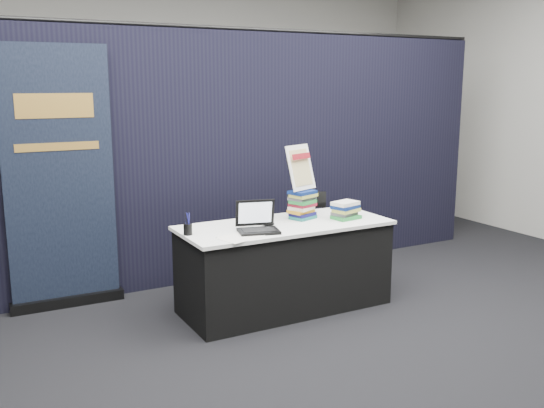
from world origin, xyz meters
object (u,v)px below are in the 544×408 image
(info_sign, at_px, (301,168))
(laptop, at_px, (256,224))
(book_stack_tall, at_px, (302,205))
(display_table, at_px, (285,266))
(pullup_banner, at_px, (61,194))
(stacking_chair, at_px, (315,235))
(book_stack_short, at_px, (346,210))

(info_sign, bearing_deg, laptop, -176.37)
(book_stack_tall, xyz_separation_m, info_sign, (-0.00, 0.03, 0.32))
(display_table, height_order, book_stack_tall, book_stack_tall)
(laptop, relative_size, pullup_banner, 0.16)
(laptop, distance_m, info_sign, 0.73)
(laptop, distance_m, pullup_banner, 1.70)
(info_sign, relative_size, pullup_banner, 0.18)
(laptop, bearing_deg, stacking_chair, 45.63)
(book_stack_tall, bearing_deg, stacking_chair, 42.88)
(pullup_banner, bearing_deg, laptop, -37.96)
(book_stack_tall, bearing_deg, pullup_banner, 155.32)
(book_stack_tall, relative_size, stacking_chair, 0.28)
(book_stack_short, distance_m, info_sign, 0.54)
(stacking_chair, bearing_deg, book_stack_short, -73.79)
(display_table, bearing_deg, stacking_chair, 35.66)
(laptop, relative_size, info_sign, 0.91)
(book_stack_short, distance_m, pullup_banner, 2.44)
(book_stack_short, relative_size, info_sign, 0.62)
(pullup_banner, bearing_deg, info_sign, -22.30)
(display_table, height_order, book_stack_short, book_stack_short)
(info_sign, height_order, stacking_chair, info_sign)
(book_stack_short, relative_size, pullup_banner, 0.11)
(laptop, bearing_deg, info_sign, 38.95)
(display_table, height_order, pullup_banner, pullup_banner)
(book_stack_tall, xyz_separation_m, stacking_chair, (0.34, 0.31, -0.39))
(display_table, xyz_separation_m, book_stack_tall, (0.22, 0.09, 0.50))
(book_stack_short, height_order, info_sign, info_sign)
(laptop, relative_size, stacking_chair, 0.42)
(laptop, distance_m, stacking_chair, 1.09)
(book_stack_tall, height_order, info_sign, info_sign)
(book_stack_short, bearing_deg, stacking_chair, 89.51)
(display_table, xyz_separation_m, pullup_banner, (-1.64, 0.95, 0.62))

